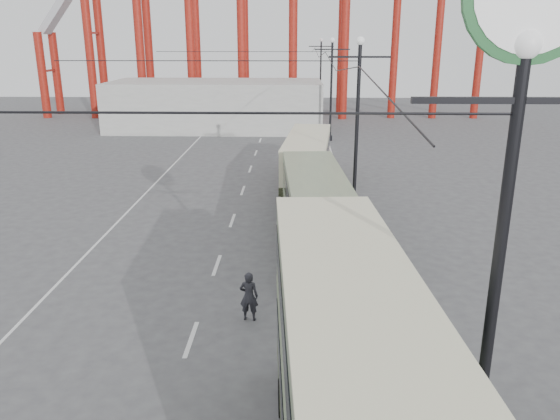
{
  "coord_description": "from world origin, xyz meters",
  "views": [
    {
      "loc": [
        2.26,
        -11.32,
        9.17
      ],
      "look_at": [
        1.73,
        8.35,
        3.0
      ],
      "focal_mm": 35.0,
      "sensor_mm": 36.0,
      "label": 1
    }
  ],
  "objects_px": {
    "single_decker_cream": "(308,157)",
    "lamp_post_near": "(515,130)",
    "single_decker_green": "(316,207)",
    "double_decker_bus": "(345,378)",
    "pedestrian": "(249,296)"
  },
  "relations": [
    {
      "from": "single_decker_cream",
      "to": "lamp_post_near",
      "type": "bearing_deg",
      "value": -79.68
    },
    {
      "from": "single_decker_green",
      "to": "single_decker_cream",
      "type": "bearing_deg",
      "value": 87.48
    },
    {
      "from": "lamp_post_near",
      "to": "single_decker_cream",
      "type": "xyz_separation_m",
      "value": [
        -2.48,
        26.72,
        -6.05
      ]
    },
    {
      "from": "double_decker_bus",
      "to": "single_decker_cream",
      "type": "distance_m",
      "value": 25.94
    },
    {
      "from": "single_decker_green",
      "to": "single_decker_cream",
      "type": "height_order",
      "value": "single_decker_green"
    },
    {
      "from": "lamp_post_near",
      "to": "single_decker_green",
      "type": "bearing_deg",
      "value": 98.45
    },
    {
      "from": "single_decker_green",
      "to": "pedestrian",
      "type": "relative_size",
      "value": 6.69
    },
    {
      "from": "lamp_post_near",
      "to": "pedestrian",
      "type": "bearing_deg",
      "value": 120.11
    },
    {
      "from": "single_decker_green",
      "to": "pedestrian",
      "type": "distance_m",
      "value": 7.74
    },
    {
      "from": "lamp_post_near",
      "to": "pedestrian",
      "type": "distance_m",
      "value": 11.91
    },
    {
      "from": "single_decker_green",
      "to": "single_decker_cream",
      "type": "xyz_separation_m",
      "value": [
        -0.16,
        11.11,
        -0.03
      ]
    },
    {
      "from": "double_decker_bus",
      "to": "pedestrian",
      "type": "distance_m",
      "value": 8.21
    },
    {
      "from": "double_decker_bus",
      "to": "pedestrian",
      "type": "xyz_separation_m",
      "value": [
        -2.52,
        7.55,
        -2.02
      ]
    },
    {
      "from": "lamp_post_near",
      "to": "single_decker_green",
      "type": "distance_m",
      "value": 16.89
    },
    {
      "from": "double_decker_bus",
      "to": "single_decker_cream",
      "type": "bearing_deg",
      "value": 87.11
    }
  ]
}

